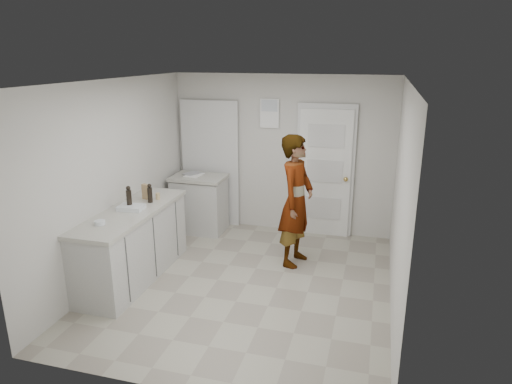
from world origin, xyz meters
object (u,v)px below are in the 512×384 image
(baking_dish, at_px, (131,208))
(egg_bowl, at_px, (100,223))
(cake_mix_box, at_px, (146,192))
(spice_jar, at_px, (158,196))
(oil_cruet_b, at_px, (129,198))
(oil_cruet_a, at_px, (150,194))
(person, at_px, (296,201))

(baking_dish, bearing_deg, egg_bowl, -97.69)
(cake_mix_box, relative_size, spice_jar, 2.28)
(spice_jar, bearing_deg, oil_cruet_b, -110.35)
(spice_jar, relative_size, egg_bowl, 0.73)
(oil_cruet_b, xyz_separation_m, baking_dish, (0.04, -0.03, -0.12))
(baking_dish, height_order, egg_bowl, baking_dish)
(cake_mix_box, height_order, egg_bowl, cake_mix_box)
(cake_mix_box, xyz_separation_m, spice_jar, (0.15, 0.02, -0.06))
(oil_cruet_a, bearing_deg, egg_bowl, -100.72)
(person, xyz_separation_m, oil_cruet_a, (-1.82, -0.65, 0.15))
(spice_jar, height_order, baking_dish, spice_jar)
(person, height_order, baking_dish, person)
(spice_jar, relative_size, baking_dish, 0.27)
(person, bearing_deg, egg_bowl, 139.09)
(person, distance_m, oil_cruet_a, 1.93)
(oil_cruet_b, height_order, egg_bowl, oil_cruet_b)
(cake_mix_box, height_order, baking_dish, cake_mix_box)
(cake_mix_box, bearing_deg, egg_bowl, -74.54)
(baking_dish, relative_size, egg_bowl, 2.66)
(egg_bowl, bearing_deg, baking_dish, 82.31)
(person, distance_m, oil_cruet_b, 2.17)
(spice_jar, bearing_deg, egg_bowl, -101.18)
(spice_jar, distance_m, egg_bowl, 1.05)
(cake_mix_box, bearing_deg, oil_cruet_a, -27.24)
(person, relative_size, oil_cruet_a, 7.08)
(spice_jar, height_order, egg_bowl, spice_jar)
(oil_cruet_b, distance_m, egg_bowl, 0.60)
(egg_bowl, bearing_deg, oil_cruet_a, 79.28)
(spice_jar, distance_m, oil_cruet_a, 0.17)
(person, bearing_deg, oil_cruet_b, 127.32)
(person, height_order, egg_bowl, person)
(spice_jar, relative_size, oil_cruet_a, 0.35)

